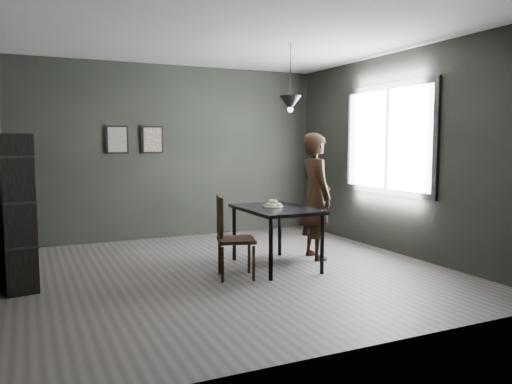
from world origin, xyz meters
name	(u,v)px	position (x,y,z in m)	size (l,w,h in m)	color
ground	(232,272)	(0.00, 0.00, 0.00)	(5.00, 5.00, 0.00)	#3A3432
back_wall	(174,152)	(0.00, 2.50, 1.40)	(5.00, 0.10, 2.80)	black
ceiling	(230,34)	(0.00, 0.00, 2.80)	(5.00, 5.00, 0.02)	silver
window_assembly	(387,139)	(2.47, 0.20, 1.60)	(0.04, 1.96, 1.56)	white
cafe_table	(276,214)	(0.60, 0.00, 0.67)	(0.80, 1.20, 0.75)	black
white_plate	(273,207)	(0.58, 0.04, 0.76)	(0.23, 0.23, 0.01)	silver
donut_pile	(273,204)	(0.58, 0.04, 0.79)	(0.20, 0.20, 0.09)	beige
woman	(316,196)	(1.30, 0.20, 0.84)	(0.61, 0.40, 1.68)	black
wood_chair	(229,232)	(-0.13, -0.24, 0.54)	(0.51, 0.51, 0.95)	black
shelf_unit	(16,213)	(-2.32, 0.26, 0.82)	(0.31, 0.55, 1.64)	black
pendant_lamp	(290,103)	(0.85, 0.10, 2.05)	(0.28, 0.28, 0.86)	black
framed_print_left	(117,140)	(-0.90, 2.47, 1.60)	(0.34, 0.04, 0.44)	black
framed_print_right	(152,140)	(-0.35, 2.47, 1.60)	(0.34, 0.04, 0.44)	black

